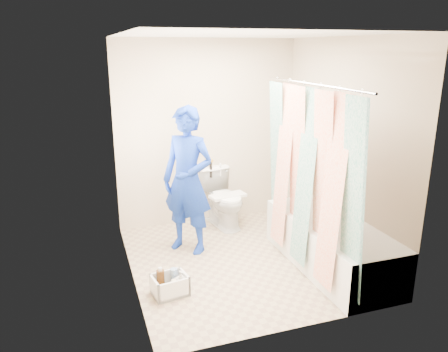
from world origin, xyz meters
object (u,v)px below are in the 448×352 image
object	(u,v)px
bathtub	(330,243)
cleaning_caddy	(171,285)
toilet	(223,198)
plumber	(188,181)

from	to	relation	value
bathtub	cleaning_caddy	size ratio (longest dim) A/B	4.84
toilet	cleaning_caddy	bearing A→B (deg)	-134.47
plumber	cleaning_caddy	bearing A→B (deg)	-70.45
bathtub	cleaning_caddy	bearing A→B (deg)	-179.74
plumber	toilet	bearing A→B (deg)	86.65
bathtub	toilet	xyz separation A→B (m)	(-0.72, 1.46, 0.11)
bathtub	plumber	xyz separation A→B (m)	(-1.34, 0.89, 0.57)
bathtub	plumber	world-z (taller)	plumber
toilet	cleaning_caddy	size ratio (longest dim) A/B	2.10
bathtub	toilet	world-z (taller)	toilet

